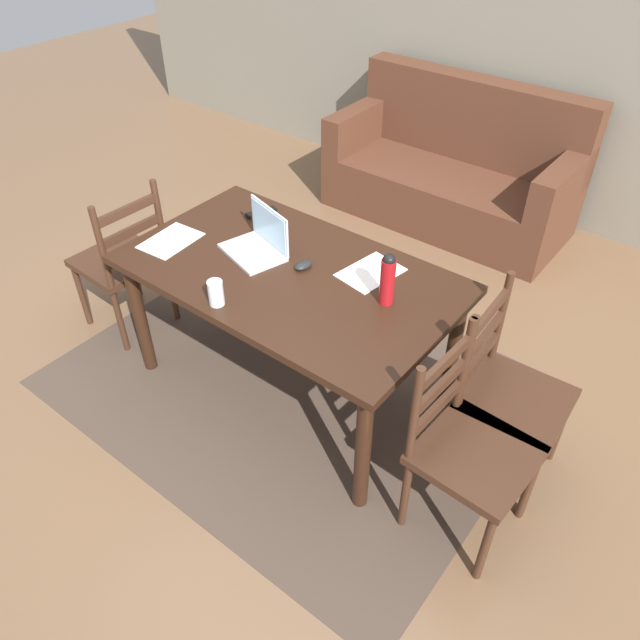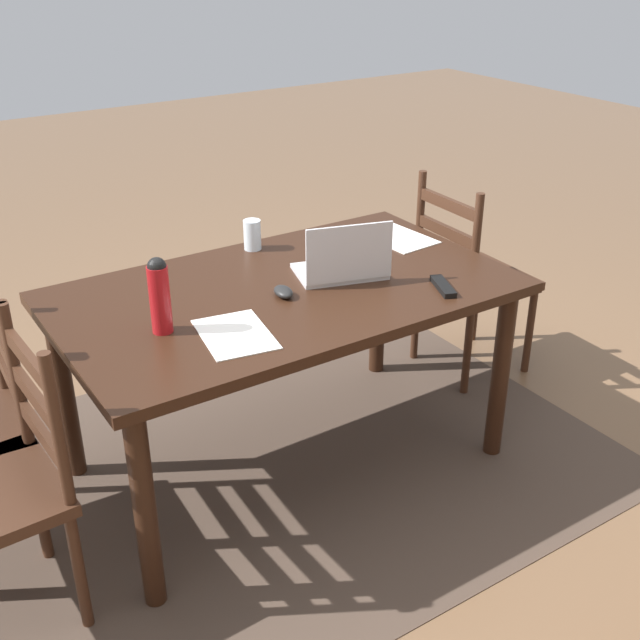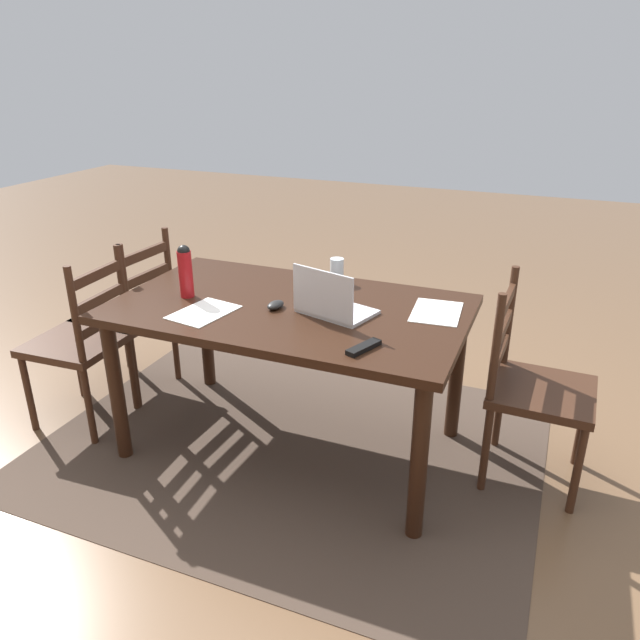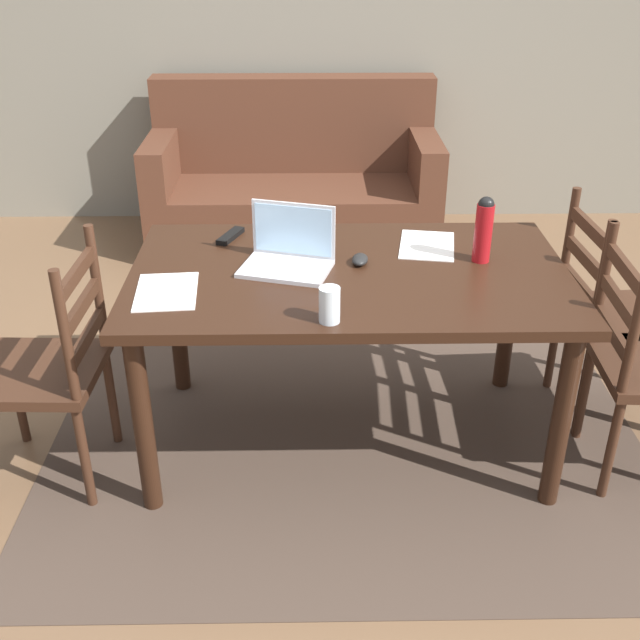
# 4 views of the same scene
# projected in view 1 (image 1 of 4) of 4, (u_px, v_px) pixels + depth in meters

# --- Properties ---
(ground_plane) EXTENTS (14.00, 14.00, 0.00)m
(ground_plane) POSITION_uv_depth(u_px,v_px,m) (293.00, 383.00, 3.43)
(ground_plane) COLOR brown
(area_rug) EXTENTS (2.42, 1.87, 0.01)m
(area_rug) POSITION_uv_depth(u_px,v_px,m) (293.00, 383.00, 3.43)
(area_rug) COLOR #47382D
(area_rug) RESTS_ON ground
(wall_back) EXTENTS (8.00, 0.12, 2.70)m
(wall_back) POSITION_uv_depth(u_px,v_px,m) (539.00, 23.00, 4.19)
(wall_back) COLOR gray
(wall_back) RESTS_ON ground
(dining_table) EXTENTS (1.62, 0.95, 0.76)m
(dining_table) POSITION_uv_depth(u_px,v_px,m) (289.00, 286.00, 3.00)
(dining_table) COLOR black
(dining_table) RESTS_ON ground
(chair_left_near) EXTENTS (0.45, 0.45, 0.95)m
(chair_left_near) POSITION_uv_depth(u_px,v_px,m) (123.00, 261.00, 3.54)
(chair_left_near) COLOR #3D2316
(chair_left_near) RESTS_ON ground
(chair_right_far) EXTENTS (0.46, 0.46, 0.95)m
(chair_right_far) POSITION_uv_depth(u_px,v_px,m) (507.00, 395.00, 2.73)
(chair_right_far) COLOR #3D2316
(chair_right_far) RESTS_ON ground
(chair_right_near) EXTENTS (0.46, 0.46, 0.95)m
(chair_right_near) POSITION_uv_depth(u_px,v_px,m) (468.00, 448.00, 2.50)
(chair_right_near) COLOR #3D2316
(chair_right_near) RESTS_ON ground
(couch) EXTENTS (1.80, 0.80, 1.00)m
(couch) POSITION_uv_depth(u_px,v_px,m) (453.00, 173.00, 4.65)
(couch) COLOR #512D1E
(couch) RESTS_ON ground
(laptop) EXTENTS (0.37, 0.30, 0.23)m
(laptop) POSITION_uv_depth(u_px,v_px,m) (260.00, 241.00, 3.04)
(laptop) COLOR silver
(laptop) RESTS_ON dining_table
(water_bottle) EXTENTS (0.07, 0.07, 0.25)m
(water_bottle) POSITION_uv_depth(u_px,v_px,m) (388.00, 278.00, 2.67)
(water_bottle) COLOR #A81419
(water_bottle) RESTS_ON dining_table
(drinking_glass) EXTENTS (0.07, 0.07, 0.12)m
(drinking_glass) POSITION_uv_depth(u_px,v_px,m) (216.00, 293.00, 2.71)
(drinking_glass) COLOR silver
(drinking_glass) RESTS_ON dining_table
(computer_mouse) EXTENTS (0.07, 0.11, 0.03)m
(computer_mouse) POSITION_uv_depth(u_px,v_px,m) (303.00, 265.00, 2.95)
(computer_mouse) COLOR black
(computer_mouse) RESTS_ON dining_table
(tv_remote) EXTENTS (0.10, 0.17, 0.02)m
(tv_remote) POSITION_uv_depth(u_px,v_px,m) (261.00, 212.00, 3.35)
(tv_remote) COLOR black
(tv_remote) RESTS_ON dining_table
(paper_stack_left) EXTENTS (0.26, 0.33, 0.00)m
(paper_stack_left) POSITION_uv_depth(u_px,v_px,m) (371.00, 272.00, 2.93)
(paper_stack_left) COLOR white
(paper_stack_left) RESTS_ON dining_table
(paper_stack_right) EXTENTS (0.23, 0.31, 0.00)m
(paper_stack_right) POSITION_uv_depth(u_px,v_px,m) (171.00, 241.00, 3.15)
(paper_stack_right) COLOR white
(paper_stack_right) RESTS_ON dining_table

